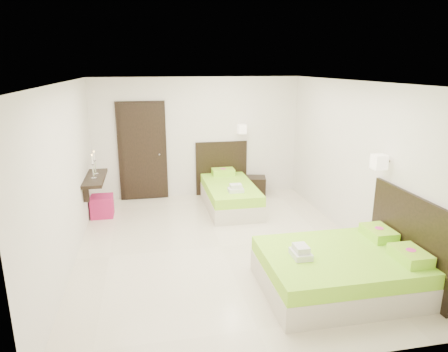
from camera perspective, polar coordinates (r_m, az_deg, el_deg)
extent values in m
plane|color=beige|center=(6.56, -0.35, -10.04)|extent=(5.50, 5.50, 0.00)
cube|color=beige|center=(8.22, 0.85, -3.47)|extent=(0.96, 1.93, 0.31)
cube|color=#80D321|center=(8.14, 0.86, -1.80)|extent=(0.95, 1.91, 0.19)
cube|color=black|center=(8.97, -0.38, 1.15)|extent=(1.16, 0.05, 1.20)
cube|color=#A0E82A|center=(8.78, -0.12, 0.60)|extent=(0.48, 0.33, 0.13)
cylinder|color=#F1389C|center=(8.76, -0.12, 1.04)|extent=(0.12, 0.12, 0.00)
cube|color=silver|center=(7.61, 1.69, -2.00)|extent=(0.29, 0.21, 0.08)
cube|color=silver|center=(7.59, 1.69, -1.45)|extent=(0.22, 0.16, 0.08)
cube|color=beige|center=(8.73, 2.57, 6.71)|extent=(0.17, 0.17, 0.19)
cylinder|color=#2D2116|center=(8.81, 2.45, 6.79)|extent=(0.03, 0.16, 0.03)
cube|color=beige|center=(5.57, 16.04, -13.83)|extent=(1.98, 1.48, 0.32)
cube|color=#80D321|center=(5.45, 16.25, -11.47)|extent=(1.96, 1.47, 0.20)
cube|color=black|center=(5.85, 24.87, -8.24)|extent=(0.05, 1.68, 1.24)
cube|color=#A0E82A|center=(5.49, 25.06, -10.22)|extent=(0.34, 0.49, 0.14)
cylinder|color=#F1389C|center=(5.46, 25.15, -9.55)|extent=(0.12, 0.12, 0.00)
cube|color=#A0E82A|center=(6.01, 21.22, -7.58)|extent=(0.34, 0.49, 0.14)
cylinder|color=#F1389C|center=(5.98, 21.29, -6.95)|extent=(0.12, 0.12, 0.00)
cube|color=silver|center=(5.18, 10.90, -10.90)|extent=(0.22, 0.30, 0.08)
cube|color=silver|center=(5.14, 10.95, -10.11)|extent=(0.16, 0.22, 0.08)
cube|color=beige|center=(5.98, 21.27, 1.90)|extent=(0.18, 0.18, 0.20)
cylinder|color=#2D2116|center=(6.02, 21.92, 1.93)|extent=(0.16, 0.03, 0.03)
cube|color=black|center=(9.02, 4.43, -1.41)|extent=(0.55, 0.51, 0.41)
cube|color=#A1154A|center=(8.08, -17.01, -4.14)|extent=(0.41, 0.41, 0.41)
cube|color=black|center=(8.71, -11.56, 3.42)|extent=(1.02, 0.06, 2.14)
cube|color=black|center=(8.67, -11.56, 3.37)|extent=(0.88, 0.04, 2.06)
cylinder|color=silver|center=(8.65, -9.22, 3.12)|extent=(0.03, 0.10, 0.03)
cube|color=black|center=(7.74, -17.94, -0.30)|extent=(0.35, 1.20, 0.06)
cube|color=black|center=(7.37, -19.11, -2.40)|extent=(0.10, 0.04, 0.30)
cube|color=black|center=(8.23, -18.32, -0.50)|extent=(0.10, 0.04, 0.30)
cylinder|color=silver|center=(7.59, -18.09, -0.31)|extent=(0.10, 0.10, 0.02)
cylinder|color=silver|center=(7.56, -18.17, 0.56)|extent=(0.02, 0.02, 0.22)
cone|color=silver|center=(7.53, -18.25, 1.52)|extent=(0.07, 0.07, 0.04)
cylinder|color=white|center=(7.51, -18.31, 2.22)|extent=(0.02, 0.02, 0.15)
sphere|color=#FFB23F|center=(7.49, -18.37, 2.87)|extent=(0.02, 0.02, 0.02)
cylinder|color=silver|center=(7.88, -17.85, 0.28)|extent=(0.10, 0.10, 0.02)
cylinder|color=silver|center=(7.85, -17.92, 1.12)|extent=(0.02, 0.02, 0.22)
cone|color=silver|center=(7.82, -18.00, 2.04)|extent=(0.07, 0.07, 0.04)
cylinder|color=white|center=(7.80, -18.06, 2.72)|extent=(0.02, 0.02, 0.15)
sphere|color=#FFB23F|center=(7.78, -18.11, 3.35)|extent=(0.02, 0.02, 0.02)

